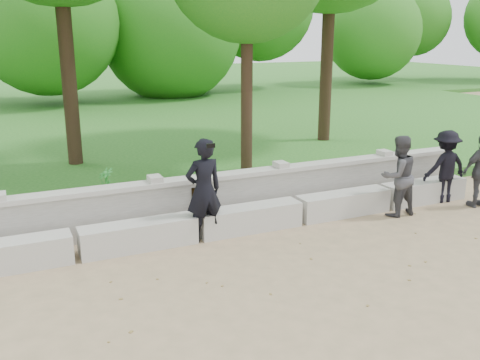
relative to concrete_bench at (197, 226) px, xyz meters
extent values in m
plane|color=tan|center=(0.00, -1.90, -0.22)|extent=(80.00, 80.00, 0.00)
cube|color=#1B5619|center=(0.00, 12.10, -0.10)|extent=(40.00, 22.00, 0.25)
cube|color=beige|center=(-3.00, 0.00, 0.00)|extent=(1.90, 0.45, 0.45)
cube|color=beige|center=(-1.00, 0.00, 0.00)|extent=(1.90, 0.45, 0.45)
cube|color=beige|center=(1.00, 0.00, 0.00)|extent=(1.90, 0.45, 0.45)
cube|color=beige|center=(3.00, 0.00, 0.00)|extent=(1.90, 0.45, 0.45)
cube|color=beige|center=(5.00, 0.00, 0.00)|extent=(1.90, 0.45, 0.45)
cube|color=#B8B6AE|center=(0.00, 0.70, 0.18)|extent=(12.50, 0.25, 0.82)
cube|color=beige|center=(0.00, 0.70, 0.64)|extent=(12.50, 0.35, 0.08)
cube|color=black|center=(0.30, 0.56, 0.40)|extent=(0.36, 0.02, 0.24)
imported|color=black|center=(0.10, -0.10, 0.66)|extent=(0.68, 0.48, 1.76)
cube|color=black|center=(0.10, -0.45, 1.48)|extent=(0.14, 0.03, 0.07)
imported|color=#3A3A3E|center=(3.92, -0.42, 0.55)|extent=(0.77, 0.60, 1.56)
imported|color=black|center=(5.38, -0.15, 0.53)|extent=(1.01, 0.64, 1.50)
cylinder|color=#382619|center=(-1.21, 5.44, 2.65)|extent=(0.35, 0.35, 5.24)
cylinder|color=#382619|center=(2.35, 3.01, 2.02)|extent=(0.27, 0.27, 3.99)
cylinder|color=#382619|center=(6.11, 5.45, 2.67)|extent=(0.36, 0.36, 5.29)
imported|color=#2E8833|center=(1.05, 2.10, 0.28)|extent=(0.36, 0.35, 0.51)
imported|color=#2E8833|center=(-1.11, 2.03, 0.35)|extent=(0.40, 0.43, 0.65)
camera|label=1|loc=(-2.88, -8.07, 3.19)|focal=40.00mm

